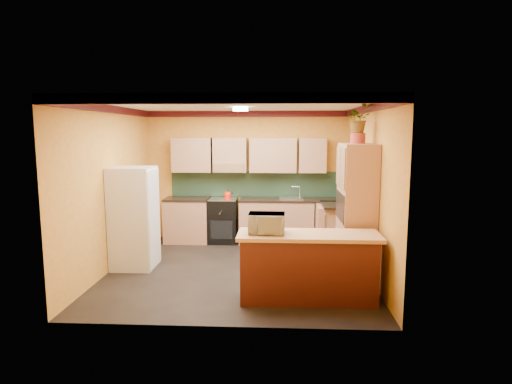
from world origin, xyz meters
TOP-DOWN VIEW (x-y plane):
  - room_shell at (0.02, 0.28)m, footprint 4.24×4.24m
  - base_cabinets_back at (0.15, 1.80)m, footprint 3.65×0.60m
  - countertop_back at (0.15, 1.80)m, footprint 3.65×0.62m
  - stove at (-0.47, 1.80)m, footprint 0.58×0.58m
  - kettle at (-0.37, 1.75)m, footprint 0.18×0.18m
  - sink at (0.93, 1.80)m, footprint 0.48×0.40m
  - base_cabinets_right at (1.80, 1.20)m, footprint 0.60×0.80m
  - countertop_right at (1.80, 1.20)m, footprint 0.62×0.80m
  - fridge at (-1.75, 0.06)m, footprint 0.68×0.66m
  - pantry at (1.85, -0.35)m, footprint 0.48×0.90m
  - fern_pot at (1.85, -0.30)m, footprint 0.22×0.22m
  - fern at (1.85, -0.30)m, footprint 0.48×0.45m
  - breakfast_bar at (1.07, -1.24)m, footprint 1.80×0.55m
  - bar_top at (1.07, -1.24)m, footprint 1.90×0.65m
  - microwave at (0.51, -1.24)m, footprint 0.49×0.34m

SIDE VIEW (x-z plane):
  - base_cabinets_back at x=0.15m, z-range 0.00..0.88m
  - base_cabinets_right at x=1.80m, z-range 0.00..0.88m
  - breakfast_bar at x=1.07m, z-range 0.00..0.88m
  - stove at x=-0.47m, z-range 0.00..0.91m
  - fridge at x=-1.75m, z-range 0.00..1.70m
  - countertop_back at x=0.15m, z-range 0.88..0.92m
  - countertop_right at x=1.80m, z-range 0.88..0.92m
  - bar_top at x=1.07m, z-range 0.88..0.93m
  - sink at x=0.93m, z-range 0.92..0.95m
  - kettle at x=-0.37m, z-range 0.91..1.09m
  - pantry at x=1.85m, z-range 0.00..2.10m
  - microwave at x=0.51m, z-range 0.93..1.20m
  - room_shell at x=0.02m, z-range 0.73..3.45m
  - fern_pot at x=1.85m, z-range 2.10..2.26m
  - fern at x=1.85m, z-range 2.26..2.69m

